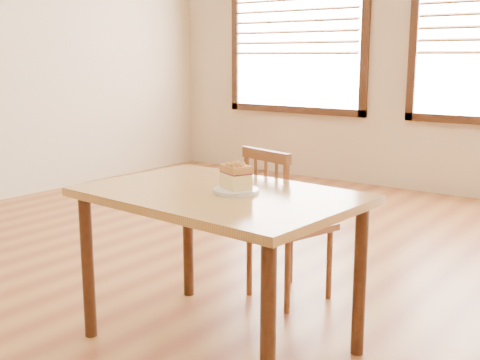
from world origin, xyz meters
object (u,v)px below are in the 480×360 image
object	(u,v)px
cafe_chair_main	(285,223)
cafe_table_main	(219,212)
cake_slice	(236,176)
plate	(236,191)

from	to	relation	value
cafe_chair_main	cafe_table_main	bearing A→B (deg)	110.20
cafe_table_main	cake_slice	bearing A→B (deg)	25.54
cafe_table_main	cake_slice	xyz separation A→B (m)	(0.07, 0.03, 0.17)
cafe_table_main	cake_slice	world-z (taller)	cake_slice
cafe_chair_main	cake_slice	world-z (taller)	cake_slice
cafe_table_main	cafe_chair_main	distance (m)	0.69
cafe_table_main	cake_slice	distance (m)	0.19
cake_slice	cafe_chair_main	bearing A→B (deg)	125.87
cafe_chair_main	cake_slice	size ratio (longest dim) A/B	5.40
plate	cafe_table_main	bearing A→B (deg)	-158.50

